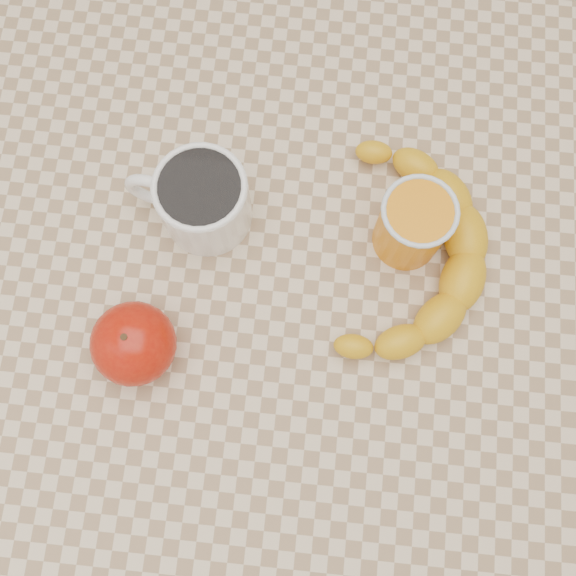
# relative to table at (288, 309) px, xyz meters

# --- Properties ---
(ground) EXTENTS (3.00, 3.00, 0.00)m
(ground) POSITION_rel_table_xyz_m (0.00, 0.00, -0.66)
(ground) COLOR tan
(ground) RESTS_ON ground
(table) EXTENTS (0.80, 0.80, 0.75)m
(table) POSITION_rel_table_xyz_m (0.00, 0.00, 0.00)
(table) COLOR beige
(table) RESTS_ON ground
(coffee_mug) EXTENTS (0.14, 0.11, 0.08)m
(coffee_mug) POSITION_rel_table_xyz_m (-0.10, 0.08, 0.13)
(coffee_mug) COLOR white
(coffee_mug) RESTS_ON table
(orange_juice_glass) EXTENTS (0.08, 0.08, 0.09)m
(orange_juice_glass) POSITION_rel_table_xyz_m (0.12, 0.07, 0.13)
(orange_juice_glass) COLOR orange
(orange_juice_glass) RESTS_ON table
(apple) EXTENTS (0.09, 0.09, 0.08)m
(apple) POSITION_rel_table_xyz_m (-0.15, -0.08, 0.13)
(apple) COLOR #9C0D05
(apple) RESTS_ON table
(banana) EXTENTS (0.32, 0.38, 0.05)m
(banana) POSITION_rel_table_xyz_m (0.12, 0.05, 0.11)
(banana) COLOR gold
(banana) RESTS_ON table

